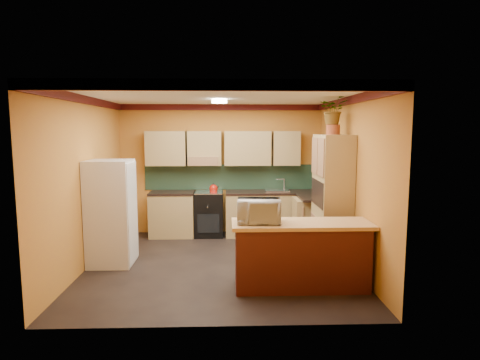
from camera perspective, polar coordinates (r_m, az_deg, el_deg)
name	(u,v)px	position (r m, az deg, el deg)	size (l,w,h in m)	color
room_shell	(220,135)	(6.62, -2.80, 6.37)	(4.24, 4.24, 2.72)	black
base_cabinets_back	(239,214)	(8.32, -0.12, -4.90)	(3.65, 0.60, 0.88)	#A28855
countertop_back	(239,192)	(8.24, -0.12, -1.77)	(3.65, 0.62, 0.04)	black
stove	(209,214)	(8.32, -4.44, -4.82)	(0.58, 0.58, 0.91)	black
kettle	(213,188)	(8.17, -3.79, -1.15)	(0.17, 0.17, 0.18)	#AC180B
sink	(277,191)	(8.29, 5.24, -1.50)	(0.48, 0.40, 0.03)	silver
base_cabinets_right	(315,221)	(7.81, 10.60, -5.82)	(0.60, 0.80, 0.88)	#A28855
countertop_right	(315,198)	(7.72, 10.68, -2.49)	(0.62, 0.80, 0.04)	black
fridge	(111,213)	(6.81, -17.89, -4.45)	(0.68, 0.66, 1.70)	silver
pantry	(332,199)	(6.76, 12.93, -2.63)	(0.48, 0.90, 2.10)	#A28855
fern_pot	(333,130)	(6.72, 13.10, 6.99)	(0.22, 0.22, 0.16)	brown
fern	(334,110)	(6.72, 13.17, 9.72)	(0.43, 0.38, 0.48)	#A28855
breakfast_bar	(301,257)	(5.67, 8.67, -10.78)	(1.80, 0.55, 0.88)	#511912
bar_top	(302,224)	(5.55, 8.76, -6.20)	(1.90, 0.65, 0.05)	tan
microwave	(259,211)	(5.43, 2.69, -4.41)	(0.58, 0.39, 0.32)	silver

